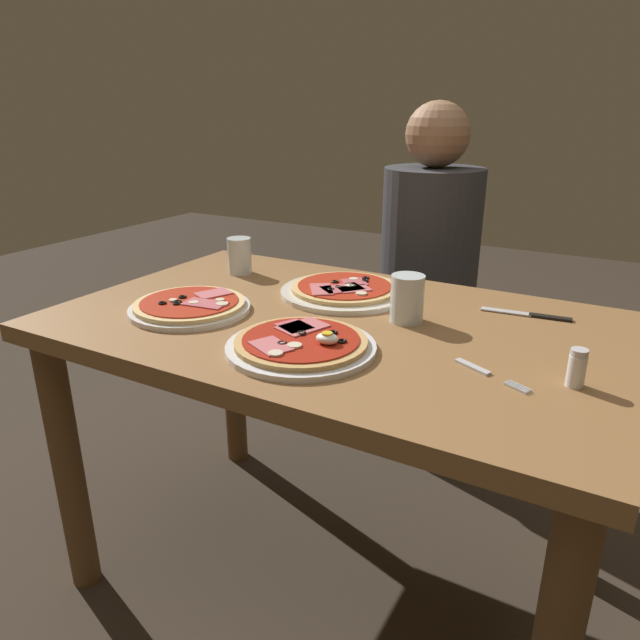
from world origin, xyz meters
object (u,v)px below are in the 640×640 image
(pizza_foreground, at_px, (301,344))
(pizza_across_left, at_px, (190,306))
(water_glass_near, at_px, (407,302))
(fork, at_px, (485,372))
(dining_table, at_px, (334,366))
(diner_person, at_px, (427,295))
(water_glass_far, at_px, (240,258))
(pizza_across_right, at_px, (344,290))
(knife, at_px, (532,315))
(salt_shaker, at_px, (577,368))

(pizza_foreground, distance_m, pizza_across_left, 0.34)
(water_glass_near, height_order, fork, water_glass_near)
(dining_table, distance_m, fork, 0.40)
(dining_table, relative_size, fork, 8.30)
(pizza_across_left, distance_m, diner_person, 0.92)
(fork, distance_m, diner_person, 0.97)
(fork, bearing_deg, water_glass_far, 158.02)
(pizza_foreground, xyz_separation_m, pizza_across_right, (-0.09, 0.35, -0.00))
(water_glass_near, bearing_deg, water_glass_far, 166.59)
(pizza_across_right, relative_size, water_glass_near, 3.07)
(pizza_across_left, bearing_deg, dining_table, 20.87)
(water_glass_near, distance_m, knife, 0.29)
(pizza_foreground, relative_size, pizza_across_right, 0.91)
(water_glass_near, distance_m, diner_person, 0.74)
(fork, relative_size, knife, 0.76)
(pizza_across_left, height_order, diner_person, diner_person)
(knife, bearing_deg, diner_person, 129.15)
(dining_table, xyz_separation_m, salt_shaker, (0.50, -0.09, 0.15))
(pizza_foreground, bearing_deg, dining_table, 98.22)
(fork, distance_m, salt_shaker, 0.15)
(pizza_foreground, distance_m, salt_shaker, 0.49)
(pizza_across_right, distance_m, diner_person, 0.61)
(pizza_foreground, height_order, diner_person, diner_person)
(pizza_across_left, height_order, pizza_across_right, same)
(pizza_foreground, relative_size, pizza_across_left, 1.06)
(pizza_across_right, relative_size, water_glass_far, 3.20)
(pizza_across_left, bearing_deg, pizza_across_right, 48.64)
(water_glass_near, distance_m, salt_shaker, 0.39)
(water_glass_far, height_order, fork, water_glass_far)
(pizza_across_right, distance_m, fork, 0.51)
(pizza_foreground, relative_size, diner_person, 0.25)
(dining_table, distance_m, salt_shaker, 0.53)
(salt_shaker, bearing_deg, pizza_foreground, -168.50)
(water_glass_far, relative_size, diner_person, 0.08)
(dining_table, relative_size, salt_shaker, 18.35)
(water_glass_near, relative_size, fork, 0.70)
(dining_table, relative_size, water_glass_far, 12.38)
(dining_table, height_order, water_glass_near, water_glass_near)
(pizza_across_right, relative_size, fork, 2.14)
(water_glass_near, relative_size, diner_person, 0.09)
(pizza_across_left, relative_size, knife, 1.40)
(pizza_foreground, height_order, water_glass_far, water_glass_far)
(pizza_across_left, relative_size, diner_person, 0.23)
(water_glass_far, xyz_separation_m, diner_person, (0.36, 0.55, -0.21))
(pizza_across_left, bearing_deg, pizza_foreground, -11.18)
(water_glass_far, distance_m, salt_shaker, 0.95)
(pizza_foreground, distance_m, diner_person, 0.95)
(water_glass_far, bearing_deg, diner_person, 57.14)
(dining_table, xyz_separation_m, pizza_across_right, (-0.06, 0.17, 0.13))
(dining_table, height_order, knife, knife)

